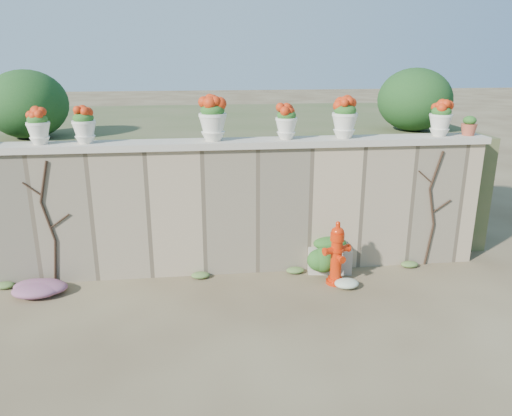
{
  "coord_description": "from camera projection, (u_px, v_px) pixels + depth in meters",
  "views": [
    {
      "loc": [
        -0.5,
        -5.62,
        3.38
      ],
      "look_at": [
        0.36,
        1.4,
        1.15
      ],
      "focal_mm": 35.0,
      "sensor_mm": 36.0,
      "label": 1
    }
  ],
  "objects": [
    {
      "name": "ground",
      "position": [
        242.0,
        327.0,
        6.4
      ],
      "size": [
        80.0,
        80.0,
        0.0
      ],
      "primitive_type": "plane",
      "color": "brown",
      "rests_on": "ground"
    },
    {
      "name": "stone_wall",
      "position": [
        230.0,
        210.0,
        7.8
      ],
      "size": [
        8.0,
        0.4,
        2.0
      ],
      "primitive_type": "cube",
      "color": "tan",
      "rests_on": "ground"
    },
    {
      "name": "wall_cap",
      "position": [
        229.0,
        144.0,
        7.49
      ],
      "size": [
        8.1,
        0.52,
        0.1
      ],
      "primitive_type": "cube",
      "color": "beige",
      "rests_on": "stone_wall"
    },
    {
      "name": "raised_fill",
      "position": [
        220.0,
        165.0,
        10.83
      ],
      "size": [
        9.0,
        6.0,
        2.0
      ],
      "primitive_type": "cube",
      "color": "#384C23",
      "rests_on": "ground"
    },
    {
      "name": "back_shrub_left",
      "position": [
        27.0,
        104.0,
        8.1
      ],
      "size": [
        1.3,
        1.3,
        1.1
      ],
      "primitive_type": "ellipsoid",
      "color": "#143814",
      "rests_on": "raised_fill"
    },
    {
      "name": "back_shrub_right",
      "position": [
        415.0,
        100.0,
        8.87
      ],
      "size": [
        1.3,
        1.3,
        1.1
      ],
      "primitive_type": "ellipsoid",
      "color": "#143814",
      "rests_on": "raised_fill"
    },
    {
      "name": "vine_left",
      "position": [
        49.0,
        222.0,
        7.29
      ],
      "size": [
        0.6,
        0.04,
        1.91
      ],
      "color": "black",
      "rests_on": "ground"
    },
    {
      "name": "vine_right",
      "position": [
        432.0,
        207.0,
        7.97
      ],
      "size": [
        0.6,
        0.04,
        1.91
      ],
      "color": "black",
      "rests_on": "ground"
    },
    {
      "name": "fire_hydrant",
      "position": [
        337.0,
        253.0,
        7.45
      ],
      "size": [
        0.43,
        0.3,
        0.99
      ],
      "rotation": [
        0.0,
        0.0,
        0.28
      ],
      "color": "red",
      "rests_on": "ground"
    },
    {
      "name": "planter_box",
      "position": [
        329.0,
        255.0,
        7.97
      ],
      "size": [
        0.73,
        0.49,
        0.57
      ],
      "rotation": [
        0.0,
        0.0,
        -0.14
      ],
      "color": "beige",
      "rests_on": "ground"
    },
    {
      "name": "green_shrub",
      "position": [
        321.0,
        259.0,
        7.71
      ],
      "size": [
        0.66,
        0.59,
        0.62
      ],
      "primitive_type": "ellipsoid",
      "color": "#1E5119",
      "rests_on": "ground"
    },
    {
      "name": "magenta_clump",
      "position": [
        33.0,
        287.0,
        7.21
      ],
      "size": [
        0.86,
        0.57,
        0.23
      ],
      "primitive_type": "ellipsoid",
      "color": "#B22396",
      "rests_on": "ground"
    },
    {
      "name": "white_flowers",
      "position": [
        343.0,
        283.0,
        7.41
      ],
      "size": [
        0.46,
        0.37,
        0.17
      ],
      "primitive_type": "ellipsoid",
      "color": "white",
      "rests_on": "ground"
    },
    {
      "name": "urn_pot_0",
      "position": [
        38.0,
        127.0,
        7.08
      ],
      "size": [
        0.33,
        0.33,
        0.51
      ],
      "color": "silver",
      "rests_on": "wall_cap"
    },
    {
      "name": "urn_pot_1",
      "position": [
        84.0,
        125.0,
        7.15
      ],
      "size": [
        0.34,
        0.34,
        0.53
      ],
      "color": "silver",
      "rests_on": "wall_cap"
    },
    {
      "name": "urn_pot_2",
      "position": [
        213.0,
        119.0,
        7.35
      ],
      "size": [
        0.41,
        0.41,
        0.65
      ],
      "color": "silver",
      "rests_on": "wall_cap"
    },
    {
      "name": "urn_pot_3",
      "position": [
        286.0,
        122.0,
        7.49
      ],
      "size": [
        0.33,
        0.33,
        0.52
      ],
      "color": "silver",
      "rests_on": "wall_cap"
    },
    {
      "name": "urn_pot_4",
      "position": [
        345.0,
        118.0,
        7.59
      ],
      "size": [
        0.39,
        0.39,
        0.61
      ],
      "color": "silver",
      "rests_on": "wall_cap"
    },
    {
      "name": "urn_pot_5",
      "position": [
        441.0,
        118.0,
        7.77
      ],
      "size": [
        0.35,
        0.35,
        0.55
      ],
      "color": "silver",
      "rests_on": "wall_cap"
    },
    {
      "name": "terracotta_pot",
      "position": [
        469.0,
        127.0,
        7.87
      ],
      "size": [
        0.25,
        0.25,
        0.29
      ],
      "color": "#AA4A34",
      "rests_on": "wall_cap"
    }
  ]
}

